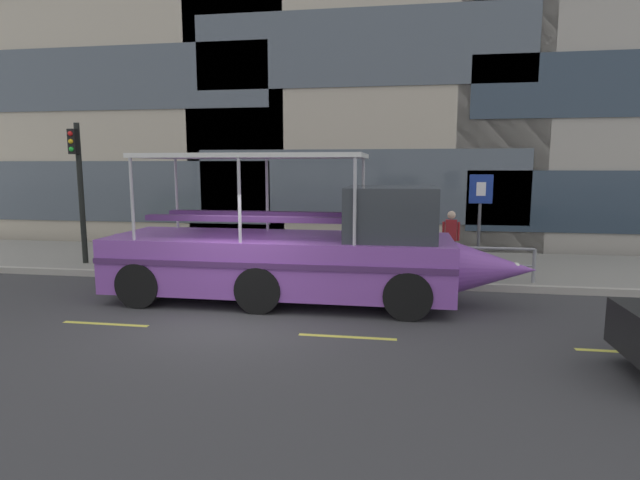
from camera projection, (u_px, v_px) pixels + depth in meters
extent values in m
plane|color=#3D3D3F|center=(236.00, 317.00, 10.50)|extent=(120.00, 120.00, 0.00)
cube|color=gray|center=(294.00, 262.00, 15.96)|extent=(32.00, 4.80, 0.18)
cube|color=#B2ADA3|center=(274.00, 280.00, 13.53)|extent=(32.00, 0.18, 0.18)
cube|color=#DBD64C|center=(106.00, 324.00, 10.02)|extent=(1.80, 0.12, 0.01)
cube|color=#DBD64C|center=(347.00, 337.00, 9.26)|extent=(1.80, 0.12, 0.01)
cube|color=#DBD64C|center=(632.00, 352.00, 8.50)|extent=(1.80, 0.12, 0.01)
cube|color=#4C5660|center=(121.00, 192.00, 19.54)|extent=(11.85, 0.06, 2.32)
cube|color=#4C5660|center=(114.00, 78.00, 18.93)|extent=(11.85, 0.06, 2.32)
cube|color=#4C5660|center=(358.00, 186.00, 18.06)|extent=(11.78, 0.06, 2.61)
cube|color=#4C5660|center=(359.00, 47.00, 17.37)|extent=(11.78, 0.06, 2.61)
cube|color=#2D3D4C|center=(611.00, 202.00, 16.79)|extent=(9.29, 0.06, 2.09)
cube|color=#2D3D4C|center=(621.00, 84.00, 16.24)|extent=(9.29, 0.06, 2.09)
cylinder|color=gray|center=(303.00, 244.00, 13.61)|extent=(11.80, 0.07, 0.07)
cylinder|color=gray|center=(303.00, 259.00, 13.67)|extent=(11.80, 0.06, 0.06)
cylinder|color=gray|center=(102.00, 253.00, 14.60)|extent=(0.09, 0.09, 0.85)
cylinder|color=gray|center=(166.00, 255.00, 14.29)|extent=(0.09, 0.09, 0.85)
cylinder|color=gray|center=(233.00, 257.00, 13.98)|extent=(0.09, 0.09, 0.85)
cylinder|color=gray|center=(303.00, 259.00, 13.67)|extent=(0.09, 0.09, 0.85)
cylinder|color=gray|center=(377.00, 261.00, 13.36)|extent=(0.09, 0.09, 0.85)
cylinder|color=gray|center=(453.00, 264.00, 13.04)|extent=(0.09, 0.09, 0.85)
cylinder|color=gray|center=(534.00, 266.00, 12.73)|extent=(0.09, 0.09, 0.85)
cylinder|color=black|center=(81.00, 194.00, 15.13)|extent=(0.16, 0.16, 4.16)
cube|color=black|center=(73.00, 142.00, 14.71)|extent=(0.24, 0.20, 0.72)
sphere|color=red|center=(70.00, 134.00, 14.57)|extent=(0.14, 0.14, 0.14)
sphere|color=gold|center=(71.00, 141.00, 14.60)|extent=(0.14, 0.14, 0.14)
sphere|color=green|center=(71.00, 149.00, 14.63)|extent=(0.14, 0.14, 0.14)
cylinder|color=#4C4F54|center=(479.00, 226.00, 13.56)|extent=(0.08, 0.08, 2.66)
cube|color=navy|center=(481.00, 189.00, 13.37)|extent=(0.60, 0.04, 0.76)
cube|color=white|center=(481.00, 189.00, 13.35)|extent=(0.24, 0.01, 0.36)
cube|color=purple|center=(280.00, 262.00, 11.74)|extent=(7.77, 2.50, 1.22)
cone|color=purple|center=(494.00, 269.00, 10.99)|extent=(1.75, 1.16, 1.16)
cylinder|color=purple|center=(125.00, 257.00, 12.36)|extent=(0.39, 1.16, 1.16)
cube|color=#4D2A62|center=(265.00, 266.00, 10.48)|extent=(7.77, 0.04, 0.12)
sphere|color=white|center=(515.00, 267.00, 10.91)|extent=(0.22, 0.22, 0.22)
cube|color=#33383D|center=(391.00, 213.00, 11.17)|extent=(1.94, 2.10, 1.15)
cube|color=silver|center=(254.00, 156.00, 11.49)|extent=(5.05, 2.30, 0.10)
cylinder|color=#B2B2B7|center=(363.00, 196.00, 12.31)|extent=(0.07, 0.07, 1.77)
cylinder|color=#B2B2B7|center=(355.00, 202.00, 10.17)|extent=(0.07, 0.07, 1.77)
cylinder|color=#B2B2B7|center=(267.00, 195.00, 12.69)|extent=(0.07, 0.07, 1.77)
cylinder|color=#B2B2B7|center=(239.00, 200.00, 10.55)|extent=(0.07, 0.07, 1.77)
cylinder|color=#B2B2B7|center=(177.00, 194.00, 13.08)|extent=(0.07, 0.07, 1.77)
cylinder|color=#B2B2B7|center=(132.00, 199.00, 10.93)|extent=(0.07, 0.07, 1.77)
cube|color=#4D2A62|center=(262.00, 214.00, 12.27)|extent=(4.65, 0.28, 0.12)
cube|color=#4D2A62|center=(247.00, 219.00, 11.10)|extent=(4.65, 0.28, 0.12)
cylinder|color=black|center=(407.00, 273.00, 12.46)|extent=(1.00, 0.28, 1.00)
cylinder|color=black|center=(408.00, 296.00, 10.22)|extent=(1.00, 0.28, 1.00)
cylinder|color=black|center=(283.00, 268.00, 12.95)|extent=(1.00, 0.28, 1.00)
cylinder|color=black|center=(258.00, 290.00, 10.71)|extent=(1.00, 0.28, 1.00)
cylinder|color=black|center=(183.00, 265.00, 13.39)|extent=(1.00, 0.28, 1.00)
cylinder|color=black|center=(139.00, 285.00, 11.14)|extent=(1.00, 0.28, 1.00)
cylinder|color=#47423D|center=(453.00, 255.00, 14.37)|extent=(0.10, 0.10, 0.83)
cylinder|color=#47423D|center=(447.00, 255.00, 14.40)|extent=(0.10, 0.10, 0.83)
cube|color=maroon|center=(451.00, 230.00, 14.28)|extent=(0.32, 0.20, 0.59)
cylinder|color=maroon|center=(458.00, 231.00, 14.24)|extent=(0.07, 0.07, 0.53)
cylinder|color=maroon|center=(443.00, 231.00, 14.33)|extent=(0.07, 0.07, 0.53)
sphere|color=beige|center=(452.00, 215.00, 14.22)|extent=(0.23, 0.23, 0.23)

